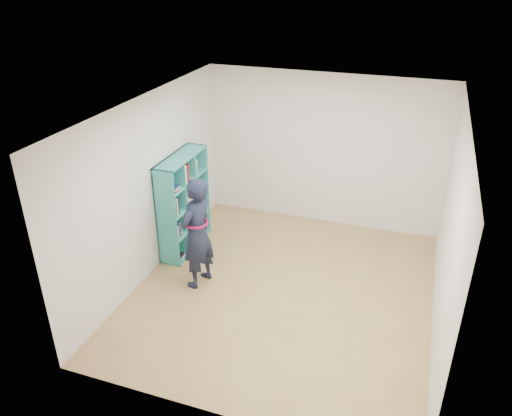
% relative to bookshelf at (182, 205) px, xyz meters
% --- Properties ---
extents(floor, '(4.50, 4.50, 0.00)m').
position_rel_bookshelf_xyz_m(floor, '(1.85, -0.64, -0.75)').
color(floor, '#9A7246').
rests_on(floor, ground).
extents(ceiling, '(4.50, 4.50, 0.00)m').
position_rel_bookshelf_xyz_m(ceiling, '(1.85, -0.64, 1.85)').
color(ceiling, white).
rests_on(ceiling, wall_back).
extents(wall_left, '(0.02, 4.50, 2.60)m').
position_rel_bookshelf_xyz_m(wall_left, '(-0.15, -0.64, 0.55)').
color(wall_left, silver).
rests_on(wall_left, floor).
extents(wall_right, '(0.02, 4.50, 2.60)m').
position_rel_bookshelf_xyz_m(wall_right, '(3.85, -0.64, 0.55)').
color(wall_right, silver).
rests_on(wall_right, floor).
extents(wall_back, '(4.00, 0.02, 2.60)m').
position_rel_bookshelf_xyz_m(wall_back, '(1.85, 1.61, 0.55)').
color(wall_back, silver).
rests_on(wall_back, floor).
extents(wall_front, '(4.00, 0.02, 2.60)m').
position_rel_bookshelf_xyz_m(wall_front, '(1.85, -2.89, 0.55)').
color(wall_front, silver).
rests_on(wall_front, floor).
extents(bookshelf, '(0.34, 1.17, 1.56)m').
position_rel_bookshelf_xyz_m(bookshelf, '(0.00, 0.00, 0.00)').
color(bookshelf, teal).
rests_on(bookshelf, floor).
extents(person, '(0.51, 0.67, 1.63)m').
position_rel_bookshelf_xyz_m(person, '(0.65, -0.83, 0.06)').
color(person, black).
rests_on(person, floor).
extents(smartphone, '(0.03, 0.09, 0.13)m').
position_rel_bookshelf_xyz_m(smartphone, '(0.52, -0.71, 0.17)').
color(smartphone, silver).
rests_on(smartphone, person).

